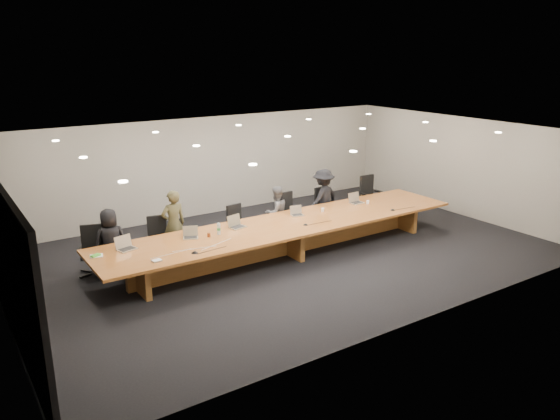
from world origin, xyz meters
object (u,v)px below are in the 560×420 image
at_px(chair_far_right, 372,195).
at_px(mic_left, 195,252).
at_px(chair_left, 159,239).
at_px(laptop_d, 297,211).
at_px(chair_far_left, 92,251).
at_px(amber_mug, 209,235).
at_px(laptop_b, 190,233).
at_px(conference_table, 287,233).
at_px(person_b, 174,224).
at_px(laptop_a, 127,243).
at_px(water_bottle, 219,229).
at_px(chair_right, 326,206).
at_px(person_a, 111,241).
at_px(laptop_e, 357,198).
at_px(person_d, 323,198).
at_px(mic_center, 306,224).
at_px(mic_right, 393,210).
at_px(av_box, 157,261).
at_px(paper_cup_far, 368,202).
at_px(laptop_c, 238,222).
at_px(chair_mid_left, 239,225).
at_px(person_c, 276,212).
at_px(chair_mid_right, 291,213).
at_px(paper_cup_near, 323,210).

bearing_deg(chair_far_right, mic_left, -164.37).
distance_m(chair_left, laptop_d, 3.33).
distance_m(chair_far_left, amber_mug, 2.46).
bearing_deg(chair_far_left, laptop_b, -10.51).
distance_m(chair_far_right, laptop_d, 3.35).
height_order(conference_table, person_b, person_b).
bearing_deg(mic_left, conference_table, 12.20).
distance_m(chair_left, laptop_a, 1.43).
relative_size(water_bottle, amber_mug, 2.72).
height_order(chair_right, water_bottle, chair_right).
xyz_separation_m(person_a, laptop_e, (6.23, -0.74, 0.18)).
distance_m(conference_table, chair_left, 2.93).
xyz_separation_m(conference_table, person_d, (1.94, 1.14, 0.27)).
xyz_separation_m(chair_left, mic_center, (2.91, -1.61, 0.25)).
xyz_separation_m(water_bottle, mic_center, (1.95, -0.52, -0.11)).
bearing_deg(person_a, mic_right, 164.30).
xyz_separation_m(chair_right, laptop_a, (-5.80, -0.94, 0.37)).
bearing_deg(av_box, paper_cup_far, -0.10).
bearing_deg(chair_far_left, laptop_c, 1.09).
bearing_deg(chair_mid_left, person_c, -11.39).
distance_m(laptop_e, paper_cup_far, 0.30).
bearing_deg(person_c, paper_cup_far, 154.08).
height_order(laptop_c, amber_mug, laptop_c).
bearing_deg(person_d, paper_cup_far, 115.25).
xyz_separation_m(chair_mid_right, person_b, (-3.19, 0.07, 0.25)).
height_order(laptop_b, amber_mug, laptop_b).
bearing_deg(chair_left, laptop_c, -18.70).
distance_m(laptop_a, amber_mug, 1.73).
distance_m(chair_far_right, paper_cup_far, 1.51).
bearing_deg(mic_center, conference_table, 130.47).
xyz_separation_m(chair_mid_left, mic_center, (0.89, -1.52, 0.26)).
bearing_deg(person_a, av_box, 100.89).
height_order(person_c, person_d, person_d).
bearing_deg(chair_far_left, person_d, 16.64).
xyz_separation_m(paper_cup_near, av_box, (-4.66, -0.87, -0.03)).
height_order(person_d, laptop_e, person_d).
distance_m(person_c, mic_center, 1.46).
distance_m(person_a, mic_left, 2.06).
relative_size(av_box, mic_right, 1.46).
relative_size(laptop_c, water_bottle, 1.49).
bearing_deg(person_d, conference_table, 16.85).
bearing_deg(chair_mid_right, chair_right, -2.12).
bearing_deg(mic_right, person_a, 165.24).
bearing_deg(chair_right, paper_cup_near, -138.87).
xyz_separation_m(chair_far_right, person_a, (-7.53, -0.09, 0.13)).
bearing_deg(chair_right, laptop_c, -171.30).
bearing_deg(laptop_e, chair_left, 169.11).
bearing_deg(chair_right, conference_table, -156.21).
bearing_deg(mic_right, chair_far_left, 165.08).
bearing_deg(laptop_e, mic_left, -170.42).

